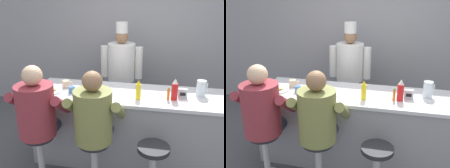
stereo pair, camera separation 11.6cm
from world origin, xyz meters
The scene contains 15 objects.
wall_back centered at (0.00, 2.03, 1.35)m, with size 10.00×0.06×2.70m.
diner_counter centered at (0.00, 0.37, 0.48)m, with size 2.48×0.75×0.95m.
ketchup_bottle_red centered at (0.53, 0.27, 1.07)m, with size 0.08×0.08×0.26m.
mustard_bottle_yellow centered at (0.11, 0.21, 1.06)m, with size 0.06×0.06×0.24m.
hot_sauce_bottle_orange centered at (0.46, 0.26, 1.02)m, with size 0.03×0.03×0.15m.
water_pitcher_clear centered at (0.85, 0.45, 1.05)m, with size 0.13×0.11×0.20m.
breakfast_plate centered at (-0.98, 0.24, 0.97)m, with size 0.26×0.26×0.05m.
cereal_bowl centered at (-0.50, 0.08, 0.98)m, with size 0.14×0.14×0.05m.
coffee_mug_blue centered at (-0.72, 0.25, 0.99)m, with size 0.12×0.08×0.08m.
coffee_mug_tan centered at (-0.86, 0.42, 1.00)m, with size 0.15×0.10×0.09m.
napkin_dispenser_chrome centered at (0.63, 0.35, 1.01)m, with size 0.11×0.06×0.11m.
diner_seated_maroon centered at (-0.97, -0.20, 0.87)m, with size 0.64×0.63×1.43m.
diner_seated_olive centered at (-0.32, -0.21, 0.86)m, with size 0.62×0.62×1.41m.
empty_stool_round centered at (0.34, -0.24, 0.41)m, with size 0.35×0.35×0.61m.
cook_in_whites_near centered at (-0.26, 1.33, 0.94)m, with size 0.67×0.43×1.71m.
Camera 1 is at (0.36, -2.65, 2.18)m, focal length 42.00 mm.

